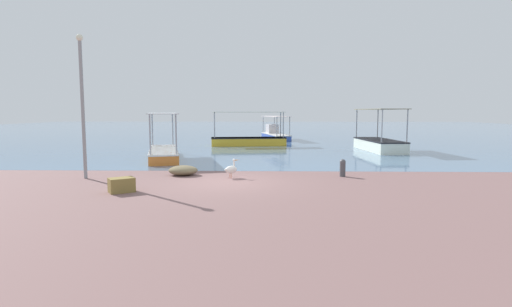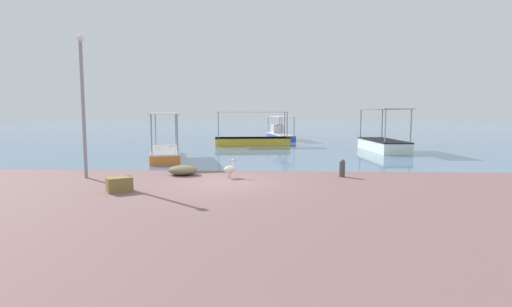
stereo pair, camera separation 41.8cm
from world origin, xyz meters
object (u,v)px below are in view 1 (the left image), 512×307
object	(u,v)px
fishing_boat_near_right	(275,134)
cargo_crate	(122,185)
fishing_boat_near_left	(379,143)
net_pile	(183,170)
fishing_boat_center	(249,139)
pelican	(231,169)
lamp_post	(82,99)
fishing_boat_outer	(163,150)
mooring_bollard	(343,167)

from	to	relation	value
fishing_boat_near_right	cargo_crate	distance (m)	27.00
fishing_boat_near_left	net_pile	size ratio (longest dim) A/B	4.72
fishing_boat_near_right	fishing_boat_near_left	distance (m)	13.47
fishing_boat_center	pelican	xyz separation A→B (m)	(0.00, -15.89, -0.16)
fishing_boat_center	pelican	world-z (taller)	fishing_boat_center
fishing_boat_near_left	fishing_boat_near_right	bearing A→B (deg)	122.12
fishing_boat_near_right	lamp_post	world-z (taller)	lamp_post
fishing_boat_center	net_pile	xyz separation A→B (m)	(-2.17, -15.23, -0.32)
fishing_boat_outer	cargo_crate	size ratio (longest dim) A/B	8.08
fishing_boat_near_right	lamp_post	size ratio (longest dim) A/B	1.11
lamp_post	mooring_bollard	xyz separation A→B (m)	(10.81, 0.77, -2.90)
fishing_boat_center	lamp_post	distance (m)	17.48
fishing_boat_near_right	net_pile	bearing A→B (deg)	-101.14
mooring_bollard	cargo_crate	distance (m)	9.01
fishing_boat_outer	lamp_post	distance (m)	7.64
fishing_boat_near_right	fishing_boat_center	distance (m)	7.76
fishing_boat_near_right	fishing_boat_outer	world-z (taller)	fishing_boat_outer
fishing_boat_outer	net_pile	size ratio (longest dim) A/B	5.30
pelican	net_pile	size ratio (longest dim) A/B	0.63
net_pile	lamp_post	bearing A→B (deg)	-166.68
net_pile	cargo_crate	world-z (taller)	cargo_crate
fishing_boat_near_left	cargo_crate	world-z (taller)	fishing_boat_near_left
fishing_boat_center	lamp_post	world-z (taller)	lamp_post
fishing_boat_outer	net_pile	world-z (taller)	fishing_boat_outer
fishing_boat_near_right	pelican	size ratio (longest dim) A/B	8.16
net_pile	fishing_boat_center	bearing A→B (deg)	81.91
fishing_boat_near_left	cargo_crate	distance (m)	19.80
pelican	lamp_post	size ratio (longest dim) A/B	0.14
fishing_boat_near_right	cargo_crate	bearing A→B (deg)	-102.42
fishing_boat_near_right	lamp_post	xyz separation A→B (m)	(-8.36, -23.56, 2.73)
fishing_boat_center	lamp_post	xyz separation A→B (m)	(-6.06, -16.15, 2.77)
cargo_crate	mooring_bollard	bearing A→B (deg)	23.40
lamp_post	net_pile	xyz separation A→B (m)	(3.90, 0.92, -3.08)
fishing_boat_outer	net_pile	bearing A→B (deg)	-67.97
fishing_boat_outer	pelican	xyz separation A→B (m)	(4.61, -6.69, -0.12)
fishing_boat_near_right	fishing_boat_near_left	world-z (taller)	fishing_boat_near_left
fishing_boat_outer	net_pile	xyz separation A→B (m)	(2.44, -6.03, -0.28)
fishing_boat_near_right	net_pile	xyz separation A→B (m)	(-4.46, -22.64, -0.35)
fishing_boat_outer	fishing_boat_near_left	size ratio (longest dim) A/B	1.12
pelican	mooring_bollard	distance (m)	4.77
cargo_crate	fishing_boat_center	bearing A→B (deg)	79.48
fishing_boat_near_left	mooring_bollard	world-z (taller)	fishing_boat_near_left
fishing_boat_outer	pelican	bearing A→B (deg)	-55.45
pelican	fishing_boat_outer	bearing A→B (deg)	124.55
cargo_crate	fishing_boat_near_left	bearing A→B (deg)	49.08
fishing_boat_center	mooring_bollard	bearing A→B (deg)	-72.85
fishing_boat_near_right	mooring_bollard	xyz separation A→B (m)	(2.46, -22.79, -0.16)
mooring_bollard	net_pile	xyz separation A→B (m)	(-6.91, 0.15, -0.19)
fishing_boat_outer	lamp_post	size ratio (longest dim) A/B	1.14
net_pile	cargo_crate	distance (m)	3.97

